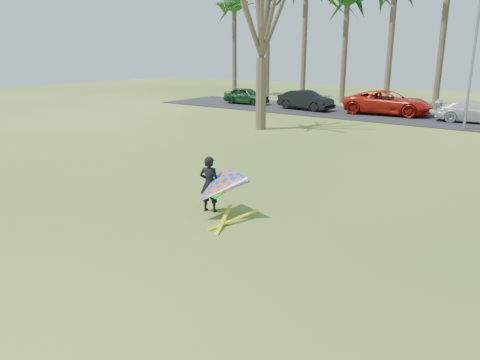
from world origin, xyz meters
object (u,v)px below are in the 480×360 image
Objects in this scene: streetlight at (477,53)px; car_1 at (306,100)px; car_2 at (388,103)px; car_3 at (475,112)px; car_0 at (247,96)px; bare_tree_left at (262,8)px; kite_flyer at (215,188)px.

streetlight is 13.00m from car_1.
car_2 is at bearing -73.42° from car_1.
car_3 is (-0.18, 3.13, -3.70)m from streetlight.
streetlight is 1.94× the size of car_0.
car_2 is (4.06, 10.54, -6.00)m from bare_tree_left.
car_3 is (18.08, 0.27, -0.00)m from car_0.
kite_flyer is at bearing 166.24° from car_3.
car_1 is at bearing -93.84° from car_0.
kite_flyer is at bearing -61.07° from bare_tree_left.
car_0 is at bearing 83.30° from car_3.
car_0 is 0.67× the size of car_2.
kite_flyer is at bearing -151.06° from car_1.
streetlight is at bearing 34.57° from bare_tree_left.
car_1 is 24.74m from kite_flyer.
bare_tree_left reaches higher than streetlight.
car_3 is (12.06, 0.70, -0.05)m from car_1.
bare_tree_left is 12.58m from streetlight.
car_3 is 2.02× the size of kite_flyer.
bare_tree_left is 2.35× the size of car_0.
car_3 is at bearing -80.31° from car_1.
kite_flyer reaches higher than car_2.
car_2 is (12.16, 0.67, 0.16)m from car_0.
car_2 is at bearing 68.94° from bare_tree_left.
car_1 is at bearing 168.75° from streetlight.
car_1 is 12.08m from car_3.
bare_tree_left reaches higher than car_2.
car_3 is (9.98, 10.13, -6.16)m from bare_tree_left.
bare_tree_left is at bearing -145.43° from streetlight.
kite_flyer is at bearing -146.06° from car_0.
car_3 is at bearing -100.05° from car_2.
car_2 is at bearing 149.88° from streetlight.
kite_flyer is (3.35, -23.95, -0.07)m from car_2.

